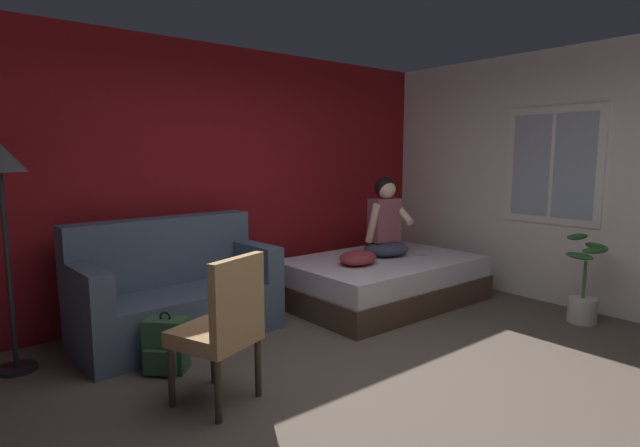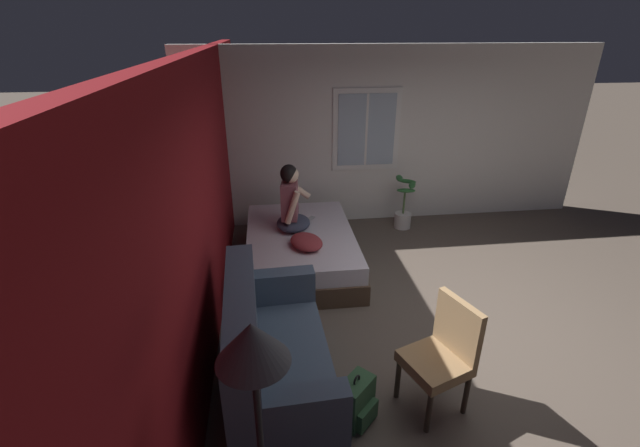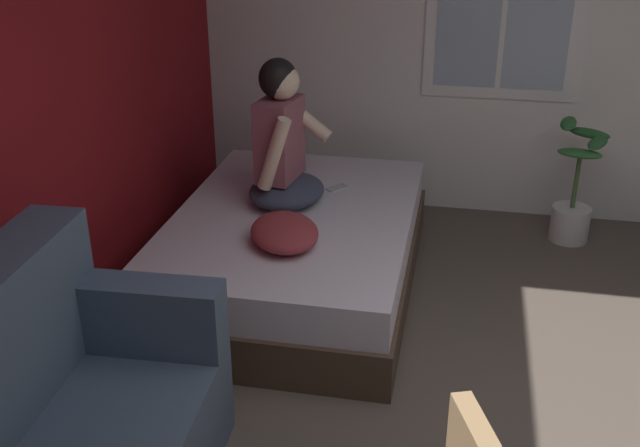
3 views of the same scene
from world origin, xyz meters
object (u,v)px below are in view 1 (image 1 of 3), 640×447
Objects in this scene: bed at (382,280)px; throw_pillow at (358,258)px; potted_plant at (584,292)px; couch at (175,293)px; person_seated at (385,224)px; cell_phone at (421,256)px; side_chair at (223,325)px; backpack at (166,346)px; floor_lamp at (0,179)px.

throw_pillow reaches higher than bed.
couch is at bearing 146.21° from potted_plant.
person_seated is 6.08× the size of cell_phone.
couch is 1.98× the size of person_seated.
bed is at bearing -10.71° from couch.
couch reaches higher than side_chair.
person_seated is 1.91× the size of backpack.
backpack is 2.99m from cell_phone.
bed is 2.14× the size of side_chair.
couch is 1.60m from floor_lamp.
couch is 12.06× the size of cell_phone.
throw_pillow is at bearing -14.49° from couch.
couch is at bearing 165.51° from throw_pillow.
potted_plant is at bearing -64.93° from person_seated.
person_seated is (2.59, 1.05, 0.30)m from side_chair.
person_seated reaches higher than side_chair.
side_chair is 6.81× the size of cell_phone.
backpack is (-0.10, 0.71, -0.34)m from side_chair.
potted_plant is (3.43, -0.76, -0.23)m from side_chair.
cell_phone is (0.42, -0.18, 0.25)m from bed.
floor_lamp is at bearing 170.13° from throw_pillow.
person_seated reaches higher than couch.
potted_plant is (3.53, -1.46, 0.11)m from backpack.
cell_phone is at bearing -12.91° from couch.
floor_lamp is at bearing 123.98° from side_chair.
couch is 1.77× the size of side_chair.
cell_phone is at bearing -9.47° from throw_pillow.
floor_lamp reaches higher than cell_phone.
person_seated is at bearing 7.14° from backpack.
throw_pillow is 0.85m from cell_phone.
floor_lamp reaches higher than side_chair.
cell_phone is at bearing -23.71° from bed.
side_chair is 2.23m from throw_pillow.
person_seated is 1.82× the size of throw_pillow.
cell_phone is (0.28, -0.28, -0.35)m from person_seated.
person_seated is at bearing -6.16° from floor_lamp.
bed is 2.46× the size of potted_plant.
person_seated is 2.78m from backpack.
person_seated reaches higher than potted_plant.
person_seated is at bearing 34.64° from bed.
person_seated reaches higher than bed.
couch is (-2.19, 0.41, 0.16)m from bed.
throw_pillow reaches higher than backpack.
floor_lamp is (-0.96, 1.43, 0.90)m from side_chair.
cell_phone reaches higher than backpack.
cell_phone is (2.61, -0.60, 0.09)m from couch.
couch is at bearing -2.93° from floor_lamp.
side_chair is at bearing -37.90° from cell_phone.
cell_phone is 0.17× the size of potted_plant.
cell_phone is (2.97, 0.06, 0.29)m from backpack.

